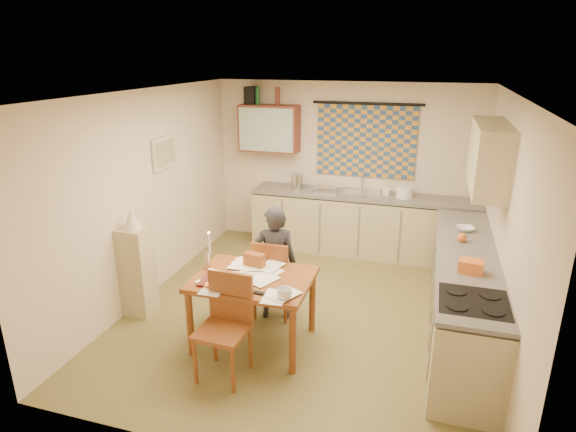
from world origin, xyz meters
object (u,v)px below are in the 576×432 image
(stove, at_px, (467,348))
(shelf_stand, at_px, (137,271))
(counter_right, at_px, (463,295))
(chair_far, at_px, (274,291))
(counter_back, at_px, (362,224))
(person, at_px, (275,263))
(dining_table, at_px, (254,310))

(stove, bearing_deg, shelf_stand, 173.61)
(counter_right, height_order, stove, stove)
(counter_right, bearing_deg, stove, -90.00)
(counter_right, bearing_deg, chair_far, -174.10)
(counter_back, bearing_deg, person, -107.01)
(counter_right, bearing_deg, person, -172.95)
(counter_right, xyz_separation_m, stove, (-0.00, -1.03, 0.01))
(counter_right, relative_size, chair_far, 3.14)
(counter_right, bearing_deg, dining_table, -158.36)
(counter_back, bearing_deg, shelf_stand, -130.69)
(person, bearing_deg, chair_far, -75.63)
(stove, xyz_separation_m, dining_table, (-2.06, 0.21, -0.08))
(counter_back, bearing_deg, dining_table, -104.48)
(dining_table, bearing_deg, stove, -6.35)
(person, bearing_deg, counter_back, -124.02)
(counter_back, relative_size, person, 2.48)
(counter_right, height_order, person, person)
(counter_back, height_order, chair_far, chair_far)
(counter_back, distance_m, shelf_stand, 3.35)
(stove, bearing_deg, counter_back, 114.85)
(stove, distance_m, chair_far, 2.21)
(chair_far, bearing_deg, dining_table, 87.27)
(stove, distance_m, person, 2.17)
(counter_right, xyz_separation_m, shelf_stand, (-3.54, -0.64, 0.08))
(chair_far, bearing_deg, shelf_stand, 15.00)
(dining_table, bearing_deg, counter_right, 21.24)
(dining_table, relative_size, person, 0.89)
(chair_far, bearing_deg, counter_right, -174.91)
(dining_table, relative_size, shelf_stand, 1.12)
(shelf_stand, bearing_deg, person, 14.23)
(counter_right, height_order, dining_table, counter_right)
(stove, bearing_deg, counter_right, 90.00)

